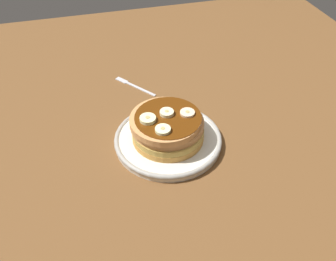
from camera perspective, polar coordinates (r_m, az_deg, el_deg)
name	(u,v)px	position (r cm, az deg, el deg)	size (l,w,h in cm)	color
ground_plane	(168,148)	(78.56, 0.00, -2.73)	(140.00, 140.00, 3.00)	brown
plate	(168,139)	(76.85, 0.00, -1.40)	(22.73, 22.73, 1.83)	silver
pancake_stack	(167,127)	(74.81, -0.15, 0.58)	(15.91, 15.99, 5.62)	#CA8E40
banana_slice_0	(168,113)	(73.41, 0.03, 2.82)	(2.86, 2.86, 0.95)	#F2EAB6
banana_slice_1	(148,120)	(71.73, -3.15, 1.69)	(3.25, 3.25, 1.00)	#EFF2B4
banana_slice_2	(163,130)	(69.46, -0.81, 0.10)	(3.04, 3.04, 0.85)	#EBF0B8
banana_slice_3	(187,113)	(73.60, 3.07, 2.74)	(2.99, 2.99, 0.69)	#FEE0B3
fork	(133,85)	(94.43, -5.52, 7.10)	(10.94, 8.65, 0.50)	silver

